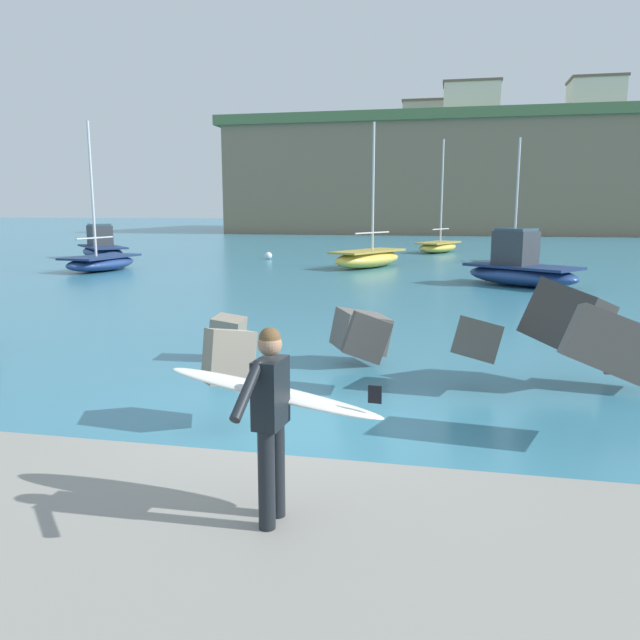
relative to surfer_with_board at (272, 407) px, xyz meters
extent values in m
plane|color=teal|center=(-0.69, 3.19, -1.28)|extent=(400.00, 400.00, 0.00)
cube|color=gray|center=(-0.69, -0.81, -1.16)|extent=(48.00, 4.40, 0.24)
cube|color=#4C4944|center=(2.00, 5.30, -0.40)|extent=(0.88, 1.01, 0.90)
cube|color=#3D3A38|center=(0.21, 4.82, -0.34)|extent=(0.92, 0.83, 0.93)
cube|color=#605B56|center=(-0.14, 6.64, -0.62)|extent=(1.31, 1.19, 0.92)
cube|color=#605B56|center=(3.52, 3.20, 0.04)|extent=(1.24, 1.06, 1.13)
cube|color=gray|center=(-1.45, 2.82, -0.28)|extent=(0.89, 1.02, 0.91)
cube|color=#3D3A38|center=(3.49, 5.92, -0.11)|extent=(1.65, 1.42, 1.44)
cube|color=gray|center=(-2.81, 6.49, -0.69)|extent=(0.67, 0.68, 0.68)
cube|color=#605B56|center=(4.47, 5.89, -0.68)|extent=(0.86, 0.91, 0.83)
cylinder|color=black|center=(0.01, -0.23, -0.59)|extent=(0.15, 0.15, 0.90)
cylinder|color=black|center=(0.03, 0.01, -0.59)|extent=(0.15, 0.15, 0.90)
cube|color=black|center=(0.02, -0.11, 0.16)|extent=(0.26, 0.40, 0.60)
sphere|color=#A87A5B|center=(0.02, -0.11, 0.59)|extent=(0.21, 0.21, 0.21)
sphere|color=brown|center=(0.02, -0.11, 0.64)|extent=(0.19, 0.19, 0.19)
cylinder|color=black|center=(-0.06, -0.48, 0.28)|extent=(0.14, 0.53, 0.41)
cylinder|color=black|center=(0.05, 0.14, 0.12)|extent=(0.09, 0.09, 0.56)
ellipsoid|color=white|center=(-0.04, 0.22, 0.06)|extent=(2.12, 0.57, 0.37)
cube|color=black|center=(0.90, 0.12, 0.13)|extent=(0.12, 0.03, 0.16)
ellipsoid|color=#EAC64C|center=(0.69, 39.57, -0.91)|extent=(3.53, 5.03, 0.74)
cube|color=#AF9539|center=(0.69, 39.57, -0.58)|extent=(3.25, 4.63, 0.10)
cylinder|color=silver|center=(0.83, 39.89, 2.99)|extent=(0.12, 0.12, 7.05)
cylinder|color=silver|center=(0.83, 39.89, 0.36)|extent=(1.15, 2.62, 0.08)
ellipsoid|color=navy|center=(4.35, 20.62, -0.87)|extent=(5.05, 4.55, 0.81)
cube|color=navy|center=(4.35, 20.62, -0.50)|extent=(4.65, 4.18, 0.10)
cube|color=#33383D|center=(4.07, 20.83, 0.20)|extent=(1.91, 1.89, 1.34)
cube|color=#334C5B|center=(4.07, 20.83, 0.93)|extent=(1.72, 1.70, 0.12)
ellipsoid|color=navy|center=(-19.55, 29.71, -0.89)|extent=(5.43, 5.54, 0.78)
cube|color=navy|center=(-19.55, 29.71, -0.53)|extent=(5.00, 5.09, 0.10)
cube|color=#33383D|center=(-19.84, 30.02, 0.13)|extent=(2.07, 2.08, 1.24)
cube|color=#334C5B|center=(-19.84, 30.02, 0.81)|extent=(1.86, 1.88, 0.12)
ellipsoid|color=#1E6656|center=(5.14, 31.33, -0.79)|extent=(2.31, 4.59, 0.97)
cube|color=#164C41|center=(5.14, 31.33, -0.35)|extent=(2.12, 4.22, 0.10)
cylinder|color=silver|center=(5.08, 31.65, 2.66)|extent=(0.12, 0.12, 5.94)
cylinder|color=silver|center=(5.08, 31.65, 0.59)|extent=(0.55, 2.60, 0.08)
ellipsoid|color=#EAC64C|center=(-2.67, 27.11, -0.83)|extent=(3.98, 5.50, 0.90)
cube|color=#AF9539|center=(-2.67, 27.11, -0.42)|extent=(3.66, 5.06, 0.10)
cylinder|color=silver|center=(-2.49, 27.46, 2.87)|extent=(0.12, 0.12, 6.49)
cylinder|color=silver|center=(-2.49, 27.46, 0.52)|extent=(1.48, 2.85, 0.08)
ellipsoid|color=navy|center=(-15.42, 22.70, -0.91)|extent=(2.65, 4.61, 0.73)
cube|color=navy|center=(-15.42, 22.70, -0.58)|extent=(2.44, 4.24, 0.10)
cylinder|color=silver|center=(-15.46, 22.38, 2.66)|extent=(0.12, 0.12, 6.40)
cylinder|color=silver|center=(-15.46, 22.38, 0.36)|extent=(0.42, 2.61, 0.08)
sphere|color=silver|center=(-9.35, 31.37, -1.06)|extent=(0.44, 0.44, 0.44)
cube|color=#847056|center=(18.84, 88.35, 5.29)|extent=(90.40, 38.72, 13.13)
cube|color=#567547|center=(18.84, 88.35, 12.45)|extent=(92.21, 39.50, 1.20)
cube|color=silver|center=(3.60, 82.24, 15.46)|extent=(7.12, 4.61, 4.82)
cube|color=#66564C|center=(3.60, 82.24, 18.01)|extent=(7.48, 4.84, 0.30)
cube|color=silver|center=(18.41, 79.90, 15.19)|extent=(6.12, 4.96, 4.27)
cube|color=#66564C|center=(18.41, 79.90, 17.47)|extent=(6.43, 5.21, 0.30)
cube|color=#B2ADA3|center=(-2.83, 90.03, 15.03)|extent=(6.03, 4.26, 3.96)
cube|color=#66564C|center=(-2.83, 90.03, 17.16)|extent=(6.33, 4.48, 0.30)
camera|label=1|loc=(1.49, -5.05, 1.72)|focal=34.67mm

